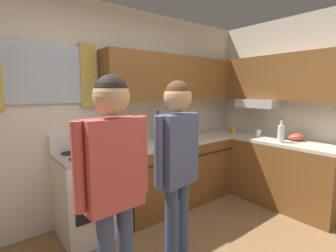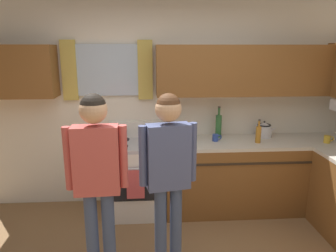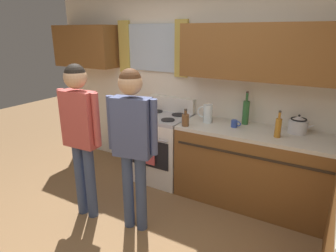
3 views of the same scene
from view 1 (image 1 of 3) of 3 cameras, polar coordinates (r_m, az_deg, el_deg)
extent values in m
cube|color=silver|center=(3.19, -14.25, 3.06)|extent=(4.60, 0.10, 2.60)
cube|color=silver|center=(2.90, -26.66, 10.74)|extent=(0.73, 0.03, 0.62)
cube|color=gold|center=(3.02, -17.96, 11.06)|extent=(0.18, 0.04, 0.72)
cube|color=brown|center=(3.61, 3.36, 10.88)|extent=(2.40, 0.32, 0.60)
cube|color=brown|center=(3.92, 23.49, 10.13)|extent=(0.32, 1.67, 0.62)
cube|color=#B7B7BC|center=(3.96, 20.38, 4.90)|extent=(0.40, 0.60, 0.12)
cube|color=brown|center=(3.71, 5.34, -9.79)|extent=(2.30, 0.62, 0.86)
cube|color=beige|center=(3.59, 5.44, -2.94)|extent=(2.30, 0.62, 0.04)
cube|color=brown|center=(3.81, 25.40, -10.04)|extent=(0.62, 1.35, 0.86)
cube|color=beige|center=(3.70, 25.82, -3.39)|extent=(0.62, 1.35, 0.04)
cube|color=#2D2319|center=(3.42, 9.09, -6.35)|extent=(2.18, 0.01, 0.02)
cube|color=silver|center=(2.94, -17.23, -15.04)|extent=(0.67, 0.62, 0.86)
cube|color=black|center=(2.65, -14.68, -16.39)|extent=(0.55, 0.01, 0.36)
cylinder|color=#ADADB2|center=(2.54, -14.63, -12.07)|extent=(0.55, 0.02, 0.02)
cube|color=#ADADB2|center=(2.79, -17.61, -6.50)|extent=(0.67, 0.62, 0.04)
cube|color=silver|center=(3.02, -19.55, -3.19)|extent=(0.67, 0.08, 0.20)
cylinder|color=black|center=(2.61, -20.03, -7.08)|extent=(0.17, 0.17, 0.01)
cylinder|color=black|center=(2.73, -13.28, -6.14)|extent=(0.17, 0.17, 0.01)
cylinder|color=black|center=(2.86, -21.79, -5.84)|extent=(0.17, 0.17, 0.01)
cylinder|color=black|center=(2.97, -15.53, -5.06)|extent=(0.17, 0.17, 0.01)
cube|color=#CC4C4C|center=(2.60, -14.39, -15.86)|extent=(0.20, 0.02, 0.34)
cylinder|color=#2D6633|center=(3.42, -2.38, -0.77)|extent=(0.08, 0.08, 0.28)
cylinder|color=#2D6633|center=(3.39, -2.40, 2.39)|extent=(0.03, 0.03, 0.10)
cylinder|color=#3F382D|center=(3.39, -2.41, 3.35)|extent=(0.03, 0.03, 0.02)
cylinder|color=brown|center=(2.77, -7.01, -4.40)|extent=(0.08, 0.08, 0.14)
cylinder|color=brown|center=(2.75, -7.05, -2.48)|extent=(0.03, 0.03, 0.05)
cylinder|color=#3F382D|center=(2.74, -7.06, -1.81)|extent=(0.04, 0.04, 0.02)
cylinder|color=#B27223|center=(3.48, 5.97, -1.31)|extent=(0.06, 0.06, 0.20)
cylinder|color=#B27223|center=(3.46, 6.00, 0.90)|extent=(0.02, 0.02, 0.07)
cylinder|color=#3F382D|center=(3.46, 6.01, 1.60)|extent=(0.03, 0.03, 0.02)
cylinder|color=white|center=(3.53, 24.60, -1.70)|extent=(0.08, 0.08, 0.22)
cylinder|color=white|center=(3.51, 24.74, 0.69)|extent=(0.03, 0.03, 0.08)
cylinder|color=#3F382D|center=(3.51, 24.79, 1.44)|extent=(0.03, 0.03, 0.02)
cylinder|color=gold|center=(4.07, 14.88, -0.96)|extent=(0.08, 0.08, 0.09)
torus|color=gold|center=(4.11, 15.30, -0.83)|extent=(0.06, 0.01, 0.06)
cylinder|color=#2D479E|center=(3.25, -1.59, -2.97)|extent=(0.07, 0.07, 0.08)
torus|color=#2D479E|center=(3.28, -0.92, -2.80)|extent=(0.06, 0.01, 0.06)
cylinder|color=white|center=(3.88, 20.04, -1.56)|extent=(0.08, 0.08, 0.09)
torus|color=white|center=(3.93, 20.44, -1.41)|extent=(0.07, 0.01, 0.07)
cylinder|color=silver|center=(3.78, 5.03, -1.02)|extent=(0.20, 0.20, 0.14)
cone|color=silver|center=(3.76, 5.05, 0.41)|extent=(0.18, 0.18, 0.05)
sphere|color=black|center=(3.76, 5.06, 0.86)|extent=(0.02, 0.02, 0.02)
cone|color=silver|center=(3.86, 6.44, -0.42)|extent=(0.09, 0.04, 0.07)
torus|color=black|center=(3.76, 5.05, 0.26)|extent=(0.17, 0.17, 0.02)
cylinder|color=silver|center=(3.06, -6.90, -2.41)|extent=(0.11, 0.11, 0.22)
torus|color=silver|center=(3.03, -8.02, -2.35)|extent=(0.14, 0.02, 0.14)
cylinder|color=#B24C38|center=(3.77, 27.41, -2.77)|extent=(0.12, 0.12, 0.03)
ellipsoid|color=#B24C38|center=(3.76, 27.45, -2.24)|extent=(0.21, 0.21, 0.10)
cube|color=#BF4C47|center=(1.61, -12.50, -8.59)|extent=(0.38, 0.18, 0.58)
cylinder|color=#BF4C47|center=(1.71, -5.92, -6.59)|extent=(0.07, 0.07, 0.53)
cylinder|color=#BF4C47|center=(1.51, -20.05, -9.04)|extent=(0.07, 0.07, 0.53)
sphere|color=tan|center=(1.54, -12.98, 6.66)|extent=(0.23, 0.23, 0.23)
sphere|color=black|center=(1.54, -13.01, 7.71)|extent=(0.21, 0.21, 0.21)
cylinder|color=#38476B|center=(2.31, 3.27, -22.09)|extent=(0.11, 0.11, 0.81)
cylinder|color=#38476B|center=(2.21, 0.80, -23.54)|extent=(0.11, 0.11, 0.81)
cube|color=#47517A|center=(1.99, 2.17, -5.47)|extent=(0.39, 0.22, 0.57)
cylinder|color=#47517A|center=(2.16, 5.83, -3.81)|extent=(0.07, 0.07, 0.53)
cylinder|color=#47517A|center=(1.83, -2.17, -5.99)|extent=(0.07, 0.07, 0.53)
sphere|color=tan|center=(1.94, 2.23, 6.64)|extent=(0.22, 0.22, 0.22)
sphere|color=#4C2D19|center=(1.94, 2.24, 7.47)|extent=(0.21, 0.21, 0.21)
camera|label=2|loc=(1.59, 98.08, 15.10)|focal=33.47mm
camera|label=3|loc=(2.94, 64.60, 11.14)|focal=31.13mm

